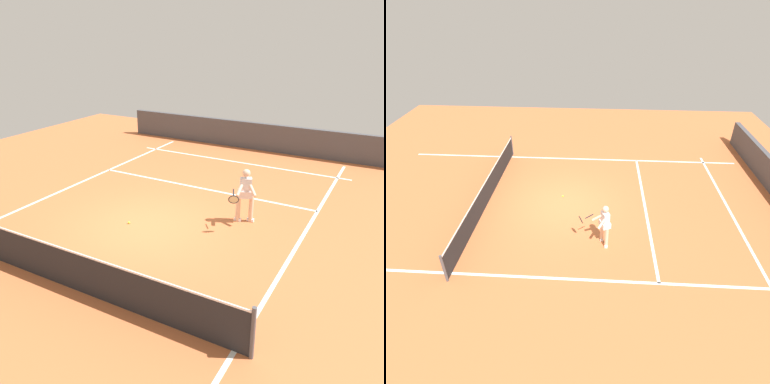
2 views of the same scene
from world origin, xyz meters
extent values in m
plane|color=#C66638|center=(0.00, 0.00, 0.00)|extent=(23.48, 23.48, 0.00)
cube|color=white|center=(0.00, -6.53, 0.00)|extent=(8.95, 0.10, 0.01)
cube|color=white|center=(0.00, -3.24, 0.00)|extent=(7.95, 0.10, 0.01)
cube|color=white|center=(-3.98, 0.00, 0.00)|extent=(0.10, 16.07, 0.01)
cube|color=white|center=(3.98, 0.00, 0.00)|extent=(0.10, 16.07, 0.01)
cylinder|color=#4C4C51|center=(-4.28, 3.12, 0.51)|extent=(0.08, 0.08, 1.02)
cylinder|color=#4C4C51|center=(4.28, 3.12, 0.51)|extent=(0.08, 0.08, 1.02)
cube|color=#232326|center=(0.00, 3.12, 0.45)|extent=(8.47, 0.02, 0.90)
cube|color=white|center=(0.00, 3.12, 0.92)|extent=(8.47, 0.02, 0.04)
cylinder|color=beige|center=(-2.44, -1.66, 0.39)|extent=(0.13, 0.13, 0.78)
cylinder|color=beige|center=(-2.11, -1.52, 0.39)|extent=(0.13, 0.13, 0.78)
cube|color=white|center=(-2.44, -1.66, 0.04)|extent=(0.20, 0.10, 0.08)
cube|color=white|center=(-2.11, -1.52, 0.04)|extent=(0.20, 0.10, 0.08)
cube|color=white|center=(-2.27, -1.59, 1.04)|extent=(0.37, 0.31, 0.52)
cube|color=white|center=(-2.27, -1.59, 0.84)|extent=(0.48, 0.42, 0.20)
sphere|color=beige|center=(-2.27, -1.59, 1.44)|extent=(0.22, 0.22, 0.22)
cylinder|color=beige|center=(-2.47, -1.51, 1.06)|extent=(0.42, 0.38, 0.37)
cylinder|color=beige|center=(-2.20, -1.39, 1.06)|extent=(0.10, 0.48, 0.37)
cylinder|color=black|center=(-2.14, -1.07, 1.02)|extent=(0.15, 0.28, 0.14)
torus|color=black|center=(-2.26, -0.79, 0.96)|extent=(0.31, 0.23, 0.28)
cylinder|color=beige|center=(-2.26, -0.79, 0.96)|extent=(0.26, 0.18, 0.23)
sphere|color=#D1E533|center=(0.49, 0.12, 0.03)|extent=(0.07, 0.07, 0.07)
camera|label=1|loc=(-5.83, 8.02, 5.03)|focal=37.17mm
camera|label=2|loc=(-10.85, -1.25, 7.63)|focal=30.71mm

